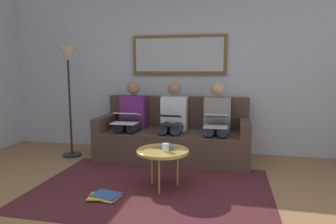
{
  "coord_description": "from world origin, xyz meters",
  "views": [
    {
      "loc": [
        -0.85,
        2.23,
        1.31
      ],
      "look_at": [
        0.0,
        -1.7,
        0.75
      ],
      "focal_mm": 32.03,
      "sensor_mm": 36.0,
      "label": 1
    }
  ],
  "objects_px": {
    "cup": "(166,148)",
    "laptop_white": "(126,118)",
    "standing_lamp": "(68,66)",
    "person_right": "(132,117)",
    "person_middle": "(173,118)",
    "person_left": "(217,120)",
    "laptop_black": "(170,120)",
    "magazine_stack": "(105,196)",
    "bowl": "(166,146)",
    "laptop_silver": "(216,121)",
    "couch": "(174,137)",
    "framed_mirror": "(179,55)",
    "coffee_table": "(163,152)"
  },
  "relations": [
    {
      "from": "laptop_black",
      "to": "laptop_silver",
      "type": "bearing_deg",
      "value": -178.56
    },
    {
      "from": "bowl",
      "to": "laptop_black",
      "type": "bearing_deg",
      "value": -81.14
    },
    {
      "from": "standing_lamp",
      "to": "laptop_white",
      "type": "bearing_deg",
      "value": 177.15
    },
    {
      "from": "cup",
      "to": "laptop_white",
      "type": "height_order",
      "value": "laptop_white"
    },
    {
      "from": "cup",
      "to": "laptop_black",
      "type": "distance_m",
      "value": 0.97
    },
    {
      "from": "framed_mirror",
      "to": "laptop_silver",
      "type": "relative_size",
      "value": 3.83
    },
    {
      "from": "person_right",
      "to": "magazine_stack",
      "type": "height_order",
      "value": "person_right"
    },
    {
      "from": "standing_lamp",
      "to": "person_left",
      "type": "bearing_deg",
      "value": -174.81
    },
    {
      "from": "framed_mirror",
      "to": "coffee_table",
      "type": "bearing_deg",
      "value": 94.06
    },
    {
      "from": "laptop_white",
      "to": "standing_lamp",
      "type": "height_order",
      "value": "standing_lamp"
    },
    {
      "from": "framed_mirror",
      "to": "person_right",
      "type": "xyz_separation_m",
      "value": [
        0.64,
        0.46,
        -0.94
      ]
    },
    {
      "from": "couch",
      "to": "bowl",
      "type": "bearing_deg",
      "value": 96.41
    },
    {
      "from": "couch",
      "to": "laptop_white",
      "type": "height_order",
      "value": "couch"
    },
    {
      "from": "laptop_white",
      "to": "magazine_stack",
      "type": "xyz_separation_m",
      "value": [
        -0.23,
        1.3,
        -0.61
      ]
    },
    {
      "from": "person_left",
      "to": "couch",
      "type": "bearing_deg",
      "value": -6.13
    },
    {
      "from": "person_left",
      "to": "laptop_black",
      "type": "relative_size",
      "value": 3.5
    },
    {
      "from": "coffee_table",
      "to": "framed_mirror",
      "type": "bearing_deg",
      "value": -85.94
    },
    {
      "from": "laptop_black",
      "to": "standing_lamp",
      "type": "relative_size",
      "value": 0.2
    },
    {
      "from": "coffee_table",
      "to": "cup",
      "type": "xyz_separation_m",
      "value": [
        -0.04,
        0.05,
        0.06
      ]
    },
    {
      "from": "framed_mirror",
      "to": "cup",
      "type": "relative_size",
      "value": 16.65
    },
    {
      "from": "person_left",
      "to": "laptop_white",
      "type": "distance_m",
      "value": 1.3
    },
    {
      "from": "laptop_silver",
      "to": "person_left",
      "type": "bearing_deg",
      "value": -90.0
    },
    {
      "from": "laptop_silver",
      "to": "magazine_stack",
      "type": "height_order",
      "value": "laptop_silver"
    },
    {
      "from": "person_middle",
      "to": "person_right",
      "type": "xyz_separation_m",
      "value": [
        0.64,
        0.0,
        0.0
      ]
    },
    {
      "from": "person_right",
      "to": "cup",
      "type": "bearing_deg",
      "value": 123.67
    },
    {
      "from": "person_left",
      "to": "standing_lamp",
      "type": "xyz_separation_m",
      "value": [
        2.19,
        0.2,
        0.76
      ]
    },
    {
      "from": "laptop_white",
      "to": "couch",
      "type": "bearing_deg",
      "value": -153.95
    },
    {
      "from": "coffee_table",
      "to": "person_right",
      "type": "height_order",
      "value": "person_right"
    },
    {
      "from": "person_left",
      "to": "magazine_stack",
      "type": "xyz_separation_m",
      "value": [
        1.05,
        1.54,
        -0.58
      ]
    },
    {
      "from": "person_left",
      "to": "laptop_white",
      "type": "xyz_separation_m",
      "value": [
        1.28,
        0.24,
        0.02
      ]
    },
    {
      "from": "person_left",
      "to": "laptop_black",
      "type": "bearing_deg",
      "value": 21.24
    },
    {
      "from": "coffee_table",
      "to": "magazine_stack",
      "type": "height_order",
      "value": "coffee_table"
    },
    {
      "from": "cup",
      "to": "laptop_white",
      "type": "xyz_separation_m",
      "value": [
        0.8,
        -0.95,
        0.15
      ]
    },
    {
      "from": "person_left",
      "to": "laptop_black",
      "type": "xyz_separation_m",
      "value": [
        0.64,
        0.25,
        0.02
      ]
    },
    {
      "from": "bowl",
      "to": "person_right",
      "type": "height_order",
      "value": "person_right"
    },
    {
      "from": "person_middle",
      "to": "magazine_stack",
      "type": "height_order",
      "value": "person_middle"
    },
    {
      "from": "person_middle",
      "to": "laptop_black",
      "type": "distance_m",
      "value": 0.25
    },
    {
      "from": "laptop_silver",
      "to": "bowl",
      "type": "bearing_deg",
      "value": 58.54
    },
    {
      "from": "laptop_silver",
      "to": "laptop_white",
      "type": "relative_size",
      "value": 1.09
    },
    {
      "from": "person_middle",
      "to": "magazine_stack",
      "type": "distance_m",
      "value": 1.7
    },
    {
      "from": "laptop_silver",
      "to": "person_right",
      "type": "relative_size",
      "value": 0.34
    },
    {
      "from": "coffee_table",
      "to": "bowl",
      "type": "xyz_separation_m",
      "value": [
        -0.01,
        -0.08,
        0.04
      ]
    },
    {
      "from": "person_middle",
      "to": "standing_lamp",
      "type": "distance_m",
      "value": 1.74
    },
    {
      "from": "person_left",
      "to": "person_right",
      "type": "height_order",
      "value": "same"
    },
    {
      "from": "bowl",
      "to": "person_right",
      "type": "xyz_separation_m",
      "value": [
        0.77,
        -1.07,
        0.15
      ]
    },
    {
      "from": "couch",
      "to": "bowl",
      "type": "relative_size",
      "value": 14.34
    },
    {
      "from": "person_left",
      "to": "standing_lamp",
      "type": "height_order",
      "value": "standing_lamp"
    },
    {
      "from": "laptop_white",
      "to": "cup",
      "type": "bearing_deg",
      "value": 129.94
    },
    {
      "from": "person_left",
      "to": "standing_lamp",
      "type": "distance_m",
      "value": 2.33
    },
    {
      "from": "person_right",
      "to": "laptop_white",
      "type": "height_order",
      "value": "person_right"
    }
  ]
}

